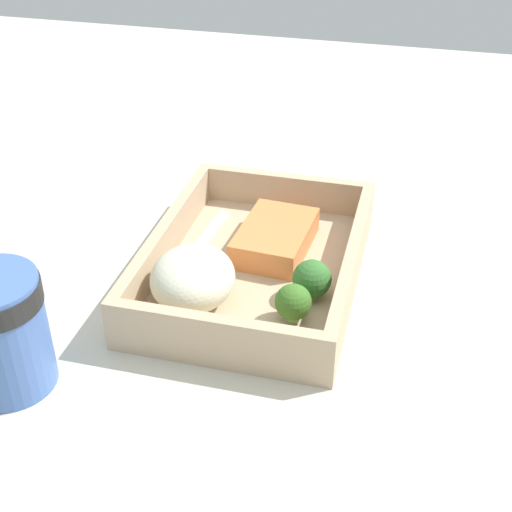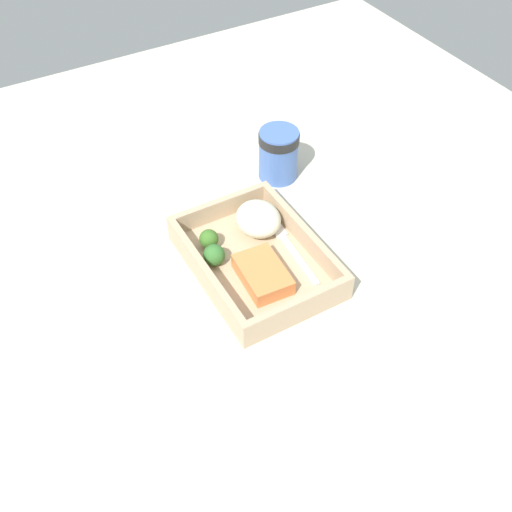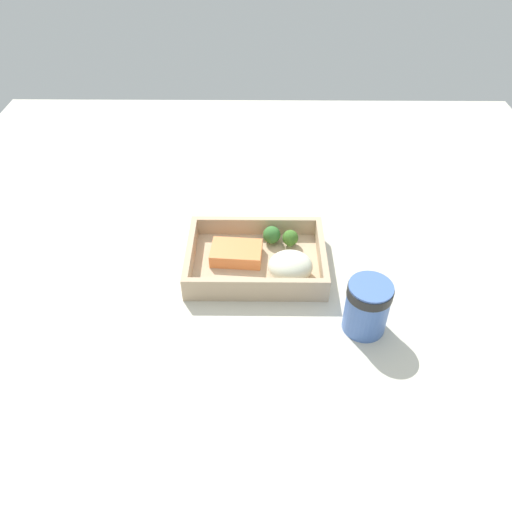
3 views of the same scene
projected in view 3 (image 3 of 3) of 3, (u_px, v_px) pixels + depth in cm
name	position (u px, v px, depth cm)	size (l,w,h in cm)	color
ground_plane	(256.00, 270.00, 102.18)	(160.00, 160.00, 2.00)	beige
takeout_tray	(256.00, 264.00, 101.13)	(27.47, 19.96, 1.20)	tan
tray_rim	(256.00, 254.00, 99.46)	(27.47, 19.96, 3.87)	tan
salmon_fillet	(236.00, 253.00, 100.64)	(10.16, 6.77, 2.71)	#EA8144
mashed_potatoes	(290.00, 266.00, 95.73)	(8.61, 7.71, 5.30)	silver
broccoli_floret_1	(290.00, 238.00, 103.31)	(3.31, 3.31, 3.68)	#78A45B
broccoli_floret_2	(272.00, 235.00, 104.05)	(3.67, 3.67, 3.87)	#83A859
fork	(253.00, 284.00, 95.52)	(15.88, 2.90, 0.44)	silver
paper_cup	(367.00, 305.00, 85.53)	(7.78, 7.78, 10.27)	#476BB5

